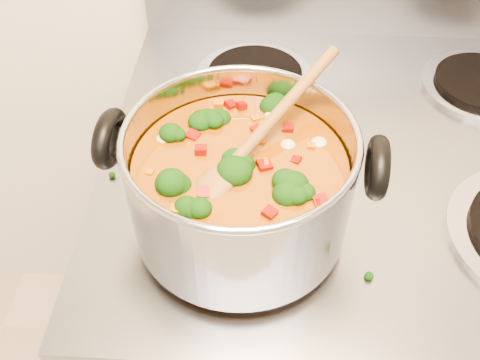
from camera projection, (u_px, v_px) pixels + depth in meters
The scene contains 4 objects.
electric_range at pixel (337, 307), 1.10m from camera, with size 0.78×0.71×1.08m.
stockpot at pixel (240, 183), 0.61m from camera, with size 0.32×0.26×0.16m.
wooden_spoon at pixel (247, 148), 0.58m from camera, with size 0.17×0.22×0.08m.
cooktop_crumbs at pixel (258, 185), 0.72m from camera, with size 0.37×0.36×0.01m.
Camera 1 is at (-0.19, 0.58, 1.45)m, focal length 40.00 mm.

